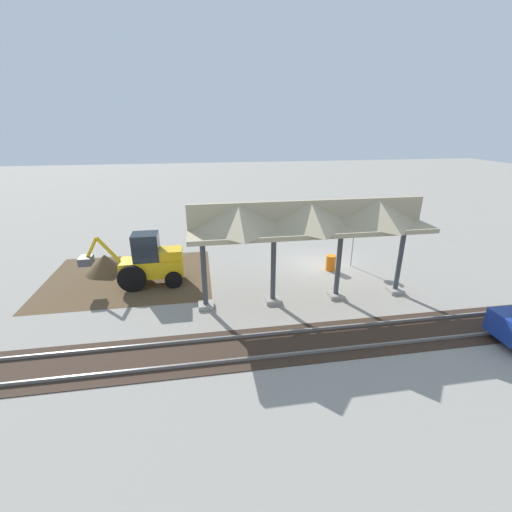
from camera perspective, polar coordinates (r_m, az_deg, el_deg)
ground_plane at (r=21.20m, az=10.62°, el=-1.45°), size 120.00×120.00×0.00m
dirt_work_zone at (r=20.42m, az=-20.30°, el=-3.36°), size 8.89×7.00×0.01m
platform_canopy at (r=15.54m, az=8.85°, el=6.46°), size 10.77×3.20×4.90m
rail_tracks at (r=15.16m, az=20.24°, el=-12.15°), size 60.00×2.58×0.15m
stop_sign at (r=20.88m, az=15.96°, el=3.09°), size 0.74×0.23×2.54m
backhoe at (r=18.78m, az=-17.41°, el=-0.93°), size 5.10×1.75×2.82m
dirt_mound at (r=21.67m, az=-23.59°, el=-2.44°), size 4.67×4.67×2.14m
traffic_barrel at (r=20.42m, az=12.35°, el=-1.12°), size 0.56×0.56×0.90m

